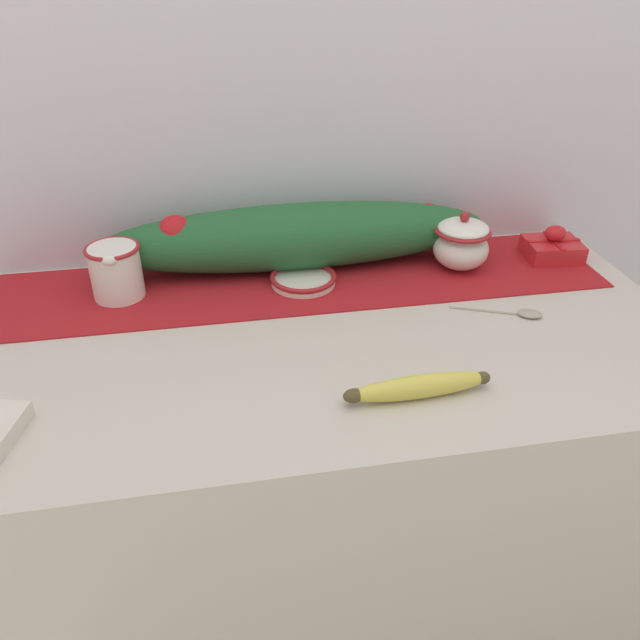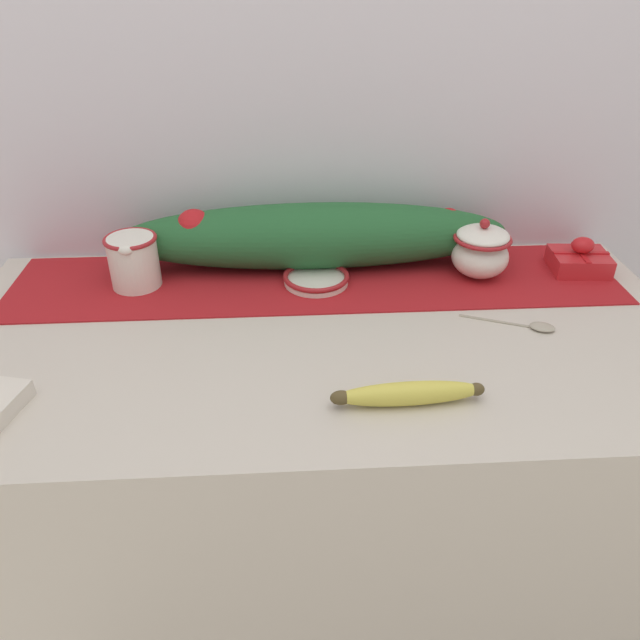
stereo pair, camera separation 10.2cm
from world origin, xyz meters
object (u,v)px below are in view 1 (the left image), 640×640
at_px(banana, 418,387).
at_px(spoon, 525,313).
at_px(gift_box, 553,247).
at_px(cream_pitcher, 116,269).
at_px(sugar_bowl, 461,243).
at_px(small_dish, 303,279).

distance_m(banana, spoon, 0.33).
bearing_deg(gift_box, cream_pitcher, -179.48).
bearing_deg(spoon, gift_box, 74.91).
xyz_separation_m(banana, gift_box, (0.43, 0.40, 0.01)).
xyz_separation_m(sugar_bowl, gift_box, (0.21, 0.01, -0.03)).
height_order(spoon, gift_box, gift_box).
bearing_deg(banana, spoon, 35.73).
xyz_separation_m(cream_pitcher, small_dish, (0.35, -0.02, -0.04)).
xyz_separation_m(sugar_bowl, spoon, (0.05, -0.20, -0.05)).
relative_size(banana, spoon, 1.44).
relative_size(sugar_bowl, spoon, 0.76).
xyz_separation_m(banana, spoon, (0.26, 0.19, -0.01)).
xyz_separation_m(spoon, gift_box, (0.16, 0.21, 0.02)).
bearing_deg(banana, small_dish, 106.63).
bearing_deg(spoon, sugar_bowl, 125.97).
relative_size(banana, gift_box, 1.94).
distance_m(sugar_bowl, spoon, 0.21).
height_order(sugar_bowl, spoon, sugar_bowl).
bearing_deg(cream_pitcher, banana, -40.32).
xyz_separation_m(sugar_bowl, banana, (-0.21, -0.39, -0.04)).
distance_m(small_dish, banana, 0.39).
bearing_deg(sugar_bowl, small_dish, -177.60).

